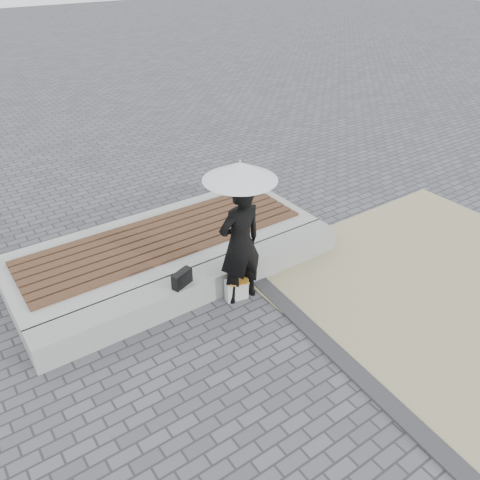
# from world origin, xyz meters

# --- Properties ---
(ground) EXTENTS (80.00, 80.00, 0.00)m
(ground) POSITION_xyz_m (0.00, 0.00, 0.00)
(ground) COLOR #525257
(ground) RESTS_ON ground
(terrazzo_zone) EXTENTS (5.00, 5.00, 0.02)m
(terrazzo_zone) POSITION_xyz_m (3.20, -0.50, 0.01)
(terrazzo_zone) COLOR tan
(terrazzo_zone) RESTS_ON ground
(edging_band) EXTENTS (0.61, 5.20, 0.04)m
(edging_band) POSITION_xyz_m (0.75, -0.50, 0.02)
(edging_band) COLOR #333336
(edging_band) RESTS_ON ground
(seating_ledge) EXTENTS (5.00, 0.45, 0.40)m
(seating_ledge) POSITION_xyz_m (0.00, 1.60, 0.20)
(seating_ledge) COLOR gray
(seating_ledge) RESTS_ON ground
(timber_platform) EXTENTS (5.00, 2.00, 0.40)m
(timber_platform) POSITION_xyz_m (0.00, 2.80, 0.20)
(timber_platform) COLOR #A5A49F
(timber_platform) RESTS_ON ground
(timber_decking) EXTENTS (4.60, 1.40, 0.04)m
(timber_decking) POSITION_xyz_m (0.00, 2.80, 0.42)
(timber_decking) COLOR brown
(timber_decking) RESTS_ON timber_platform
(woman) EXTENTS (0.69, 0.46, 1.88)m
(woman) POSITION_xyz_m (0.42, 1.23, 0.94)
(woman) COLOR black
(woman) RESTS_ON ground
(parasol) EXTENTS (0.99, 0.99, 1.26)m
(parasol) POSITION_xyz_m (0.42, 1.23, 2.04)
(parasol) COLOR #B2B2B7
(parasol) RESTS_ON ground
(handbag) EXTENTS (0.35, 0.22, 0.23)m
(handbag) POSITION_xyz_m (-0.38, 1.50, 0.52)
(handbag) COLOR black
(handbag) RESTS_ON seating_ledge
(canvas_tote) EXTENTS (0.35, 0.20, 0.35)m
(canvas_tote) POSITION_xyz_m (0.36, 1.24, 0.17)
(canvas_tote) COLOR #BBBCB7
(canvas_tote) RESTS_ON ground
(magazine) EXTENTS (0.34, 0.29, 0.01)m
(magazine) POSITION_xyz_m (0.36, 1.19, 0.35)
(magazine) COLOR red
(magazine) RESTS_ON canvas_tote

